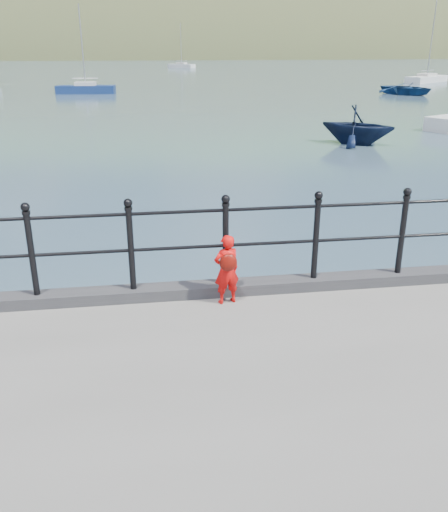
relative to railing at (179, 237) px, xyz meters
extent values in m
plane|color=#2D4251|center=(0.00, 0.15, -1.82)|extent=(600.00, 600.00, 0.00)
cube|color=#28282B|center=(0.00, 0.00, -0.75)|extent=(60.00, 0.30, 0.15)
cylinder|color=black|center=(0.00, 0.00, -0.15)|extent=(18.00, 0.04, 0.04)
cylinder|color=black|center=(0.00, 0.00, 0.32)|extent=(18.00, 0.04, 0.04)
cylinder|color=black|center=(-1.80, 0.00, -0.15)|extent=(0.08, 0.08, 1.05)
sphere|color=black|center=(-1.80, 0.00, 0.47)|extent=(0.11, 0.11, 0.11)
cylinder|color=black|center=(-0.60, 0.00, -0.15)|extent=(0.08, 0.08, 1.05)
sphere|color=black|center=(-0.60, 0.00, 0.47)|extent=(0.11, 0.11, 0.11)
cylinder|color=black|center=(0.60, 0.00, -0.15)|extent=(0.08, 0.08, 1.05)
sphere|color=black|center=(0.60, 0.00, 0.47)|extent=(0.11, 0.11, 0.11)
cylinder|color=black|center=(1.80, 0.00, -0.15)|extent=(0.08, 0.08, 1.05)
sphere|color=black|center=(1.80, 0.00, 0.47)|extent=(0.11, 0.11, 0.11)
cylinder|color=black|center=(3.00, 0.00, -0.15)|extent=(0.08, 0.08, 1.05)
sphere|color=black|center=(3.00, 0.00, 0.47)|extent=(0.11, 0.11, 0.11)
ellipsoid|color=#333A21|center=(20.00, 195.15, -17.22)|extent=(400.00, 100.00, 88.00)
ellipsoid|color=#387026|center=(60.00, 255.15, -29.12)|extent=(600.00, 180.00, 156.00)
cube|color=silver|center=(-35.00, 181.15, 1.18)|extent=(9.00, 6.00, 6.00)
cube|color=#4C4744|center=(-35.00, 181.15, 5.18)|extent=(9.50, 6.50, 2.00)
cube|color=silver|center=(-12.00, 181.15, 1.18)|extent=(9.00, 6.00, 6.00)
cube|color=#4C4744|center=(-12.00, 181.15, 5.18)|extent=(9.50, 6.50, 2.00)
cube|color=silver|center=(18.00, 181.15, 1.18)|extent=(9.00, 6.00, 6.00)
cube|color=#4C4744|center=(18.00, 181.15, 5.18)|extent=(9.50, 6.50, 2.00)
cube|color=silver|center=(45.00, 181.15, 1.18)|extent=(9.00, 6.00, 6.00)
cube|color=#4C4744|center=(45.00, 181.15, 5.18)|extent=(9.50, 6.50, 2.00)
imported|color=red|center=(0.57, -0.27, -0.37)|extent=(0.38, 0.29, 0.91)
ellipsoid|color=red|center=(0.57, -0.40, -0.22)|extent=(0.22, 0.11, 0.23)
imported|color=navy|center=(22.54, 39.60, -1.32)|extent=(5.24, 5.87, 1.00)
imported|color=black|center=(8.84, 16.27, -0.99)|extent=(4.18, 4.12, 1.67)
cube|color=silver|center=(7.41, 98.83, -1.57)|extent=(4.97, 4.61, 0.90)
cube|color=beige|center=(7.41, 98.83, -1.07)|extent=(2.10, 2.03, 0.50)
cylinder|color=#A5A5A8|center=(7.41, 98.83, 2.36)|extent=(0.10, 0.10, 6.97)
cylinder|color=#A5A5A8|center=(7.41, 98.83, -0.52)|extent=(1.81, 1.59, 0.06)
cube|color=navy|center=(-5.11, 44.67, -1.57)|extent=(5.17, 2.05, 0.90)
cube|color=beige|center=(-5.11, 44.67, -1.07)|extent=(1.86, 1.28, 0.50)
cylinder|color=#A5A5A8|center=(-5.11, 44.67, 2.16)|extent=(0.10, 0.10, 6.56)
cylinder|color=#A5A5A8|center=(-5.11, 44.67, -0.52)|extent=(2.27, 0.26, 0.06)
cube|color=silver|center=(32.22, 54.59, -1.57)|extent=(6.71, 5.68, 0.90)
cube|color=beige|center=(32.22, 54.59, -1.07)|extent=(2.74, 2.52, 0.50)
cylinder|color=#A5A5A8|center=(32.22, 54.59, 3.35)|extent=(0.10, 0.10, 8.95)
cylinder|color=#A5A5A8|center=(32.22, 54.59, -0.52)|extent=(2.55, 1.92, 0.06)
camera|label=1|loc=(-0.38, -6.45, 2.26)|focal=38.00mm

